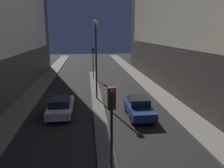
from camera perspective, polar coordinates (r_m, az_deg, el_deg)
median_strip at (r=23.19m, az=-4.02°, el=-3.66°), size 1.06×31.25×0.13m
traffic_light_near at (r=8.98m, az=-0.09°, el=-8.49°), size 0.32×0.42×4.59m
traffic_light_mid at (r=32.79m, az=-4.99°, el=7.46°), size 0.32×0.42×4.59m
street_lamp at (r=21.93m, az=-4.20°, el=9.42°), size 0.49×0.49×7.89m
traffic_cone_far at (r=11.27m, az=-0.36°, el=-20.83°), size 0.47×0.47×0.76m
car_left_lane at (r=19.04m, az=-13.23°, el=-5.59°), size 1.94×4.80×1.53m
car_right_lane at (r=18.23m, az=7.04°, el=-6.14°), size 1.87×4.22×1.57m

